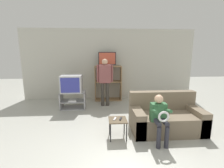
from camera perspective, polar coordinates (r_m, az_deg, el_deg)
The scene contains 12 objects.
ground_plane at distance 2.85m, azimuth 4.09°, elevation -26.97°, with size 18.00×18.00×0.00m, color #ADADA3.
wall_back at distance 6.16m, azimuth -0.95°, elevation 6.85°, with size 6.40×0.06×2.60m.
tv_stand at distance 5.31m, azimuth -13.47°, elevation -5.51°, with size 0.77×0.49×0.54m.
television_main at distance 5.19m, azimuth -13.98°, elevation 0.16°, with size 0.63×0.58×0.53m.
media_shelf at distance 5.97m, azimuth -1.40°, elevation 0.40°, with size 0.97×0.40×1.27m.
television_flat at distance 5.87m, azimuth -1.70°, elevation 8.65°, with size 0.63×0.20×0.49m.
snack_table at distance 3.43m, azimuth 2.04°, elevation -13.31°, with size 0.37×0.37×0.40m.
remote_control_black at distance 3.42m, azimuth 3.08°, elevation -12.08°, with size 0.04×0.14×0.02m, color #232328.
remote_control_white at distance 3.41m, azimuth 1.01°, elevation -12.14°, with size 0.04×0.14×0.02m, color silver.
couch at distance 3.96m, azimuth 18.28°, elevation -11.28°, with size 1.56×0.84×0.85m.
person_standing_adult at distance 5.28m, azimuth -2.50°, elevation 2.15°, with size 0.53×0.20×1.55m.
person_seated_child at distance 3.32m, azimuth 16.38°, elevation -10.46°, with size 0.33×0.43×0.95m.
Camera 1 is at (-0.34, -2.22, 1.76)m, focal length 26.00 mm.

